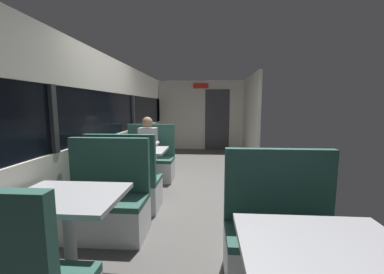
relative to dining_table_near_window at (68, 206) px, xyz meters
name	(u,v)px	position (x,y,z in m)	size (l,w,h in m)	color
ground_plane	(192,193)	(0.89, 2.09, -0.65)	(3.30, 9.20, 0.02)	#514F4C
carriage_window_panel_left	(106,127)	(-0.56, 2.09, 0.47)	(0.09, 8.48, 2.30)	beige
carriage_end_bulkhead	(203,116)	(0.95, 6.28, 0.50)	(2.90, 0.11, 2.30)	beige
carriage_aisle_panel_right	(250,117)	(2.34, 5.09, 0.51)	(0.08, 2.40, 2.30)	beige
dining_table_near_window	(68,206)	(0.00, 0.00, 0.00)	(0.90, 0.70, 0.74)	#9E9EA3
bench_near_window_facing_entry	(105,207)	(0.00, 0.70, -0.31)	(0.95, 0.50, 1.10)	silver
dining_table_mid_window	(139,155)	(0.00, 2.08, 0.00)	(0.90, 0.70, 0.74)	#9E9EA3
bench_mid_window_facing_end	(126,187)	(0.00, 1.38, -0.31)	(0.95, 0.50, 1.10)	silver
bench_mid_window_facing_entry	(150,163)	(0.00, 2.78, -0.31)	(0.95, 0.50, 1.10)	silver
dining_table_front_aisle	(324,263)	(1.79, -0.60, 0.00)	(0.90, 0.70, 0.74)	#9E9EA3
bench_front_aisle_facing_entry	(282,243)	(1.79, 0.10, -0.31)	(0.95, 0.50, 1.10)	silver
seated_passenger	(149,154)	(0.00, 2.70, -0.10)	(0.47, 0.55, 1.26)	#26262D
coffee_cup_primary	(133,146)	(-0.13, 2.19, 0.15)	(0.07, 0.07, 0.09)	white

